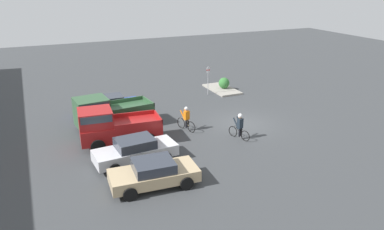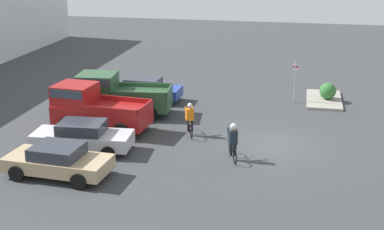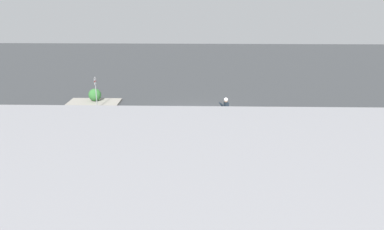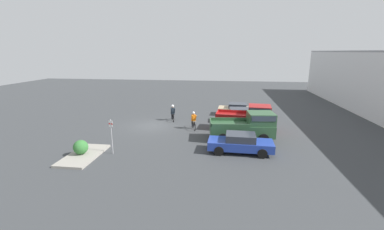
% 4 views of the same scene
% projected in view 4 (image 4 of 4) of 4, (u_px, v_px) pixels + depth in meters
% --- Properties ---
extents(ground_plane, '(80.00, 80.00, 0.00)m').
position_uv_depth(ground_plane, '(152.00, 125.00, 25.00)').
color(ground_plane, '#383A3D').
extents(sedan_0, '(2.24, 4.40, 1.35)m').
position_uv_depth(sedan_0, '(237.00, 109.00, 28.94)').
color(sedan_0, tan).
rests_on(sedan_0, ground_plane).
extents(sedan_1, '(2.14, 4.64, 1.40)m').
position_uv_depth(sedan_1, '(240.00, 115.00, 26.23)').
color(sedan_1, silver).
rests_on(sedan_1, ground_plane).
extents(pickup_truck_0, '(2.58, 4.98, 2.33)m').
position_uv_depth(pickup_truck_0, '(248.00, 117.00, 23.31)').
color(pickup_truck_0, maroon).
rests_on(pickup_truck_0, ground_plane).
extents(pickup_truck_1, '(2.67, 5.25, 2.28)m').
position_uv_depth(pickup_truck_1, '(247.00, 126.00, 20.74)').
color(pickup_truck_1, '#2D5133').
rests_on(pickup_truck_1, ground_plane).
extents(sedan_2, '(2.00, 4.60, 1.39)m').
position_uv_depth(sedan_2, '(240.00, 143.00, 18.19)').
color(sedan_2, '#233D9E').
rests_on(sedan_2, ground_plane).
extents(cyclist_0, '(1.68, 0.66, 1.68)m').
position_uv_depth(cyclist_0, '(194.00, 120.00, 23.76)').
color(cyclist_0, black).
rests_on(cyclist_0, ground_plane).
extents(cyclist_1, '(1.64, 0.65, 1.71)m').
position_uv_depth(cyclist_1, '(173.00, 112.00, 26.62)').
color(cyclist_1, black).
rests_on(cyclist_1, ground_plane).
extents(fire_lane_sign, '(0.07, 0.30, 2.51)m').
position_uv_depth(fire_lane_sign, '(111.00, 133.00, 17.78)').
color(fire_lane_sign, '#9E9EA3').
rests_on(fire_lane_sign, ground_plane).
extents(curb_island, '(4.00, 2.04, 0.15)m').
position_uv_depth(curb_island, '(84.00, 155.00, 17.65)').
color(curb_island, gray).
rests_on(curb_island, ground_plane).
extents(shrub, '(0.99, 0.99, 0.99)m').
position_uv_depth(shrub, '(81.00, 147.00, 17.57)').
color(shrub, '#337033').
rests_on(shrub, curb_island).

